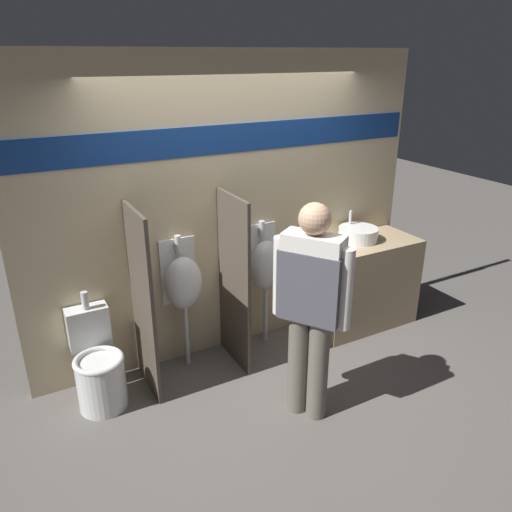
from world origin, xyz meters
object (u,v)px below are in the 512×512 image
urinal_near_counter (183,283)px  toilet (98,369)px  sink_basin (358,234)px  urinal_far (265,265)px  person_in_vest (311,299)px  cell_phone (347,250)px

urinal_near_counter → toilet: bearing=-167.1°
sink_basin → urinal_far: bearing=173.8°
urinal_far → person_in_vest: person_in_vest is taller
sink_basin → person_in_vest: bearing=-141.8°
sink_basin → person_in_vest: 1.59m
urinal_near_counter → toilet: (-0.82, -0.19, -0.50)m
person_in_vest → urinal_near_counter: bearing=-5.8°
cell_phone → toilet: (-2.37, 0.10, -0.61)m
sink_basin → urinal_far: 1.02m
urinal_far → urinal_near_counter: bearing=180.0°
person_in_vest → sink_basin: bearing=-85.4°
cell_phone → urinal_far: size_ratio=0.11×
sink_basin → cell_phone: size_ratio=2.81×
sink_basin → urinal_near_counter: 1.84m
sink_basin → toilet: 2.73m
sink_basin → toilet: (-2.65, -0.08, -0.67)m
person_in_vest → toilet: bearing=23.4°
urinal_far → person_in_vest: 1.14m
person_in_vest → cell_phone: bearing=-83.9°
urinal_far → toilet: 1.73m
cell_phone → urinal_near_counter: urinal_near_counter is taller
cell_phone → person_in_vest: person_in_vest is taller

